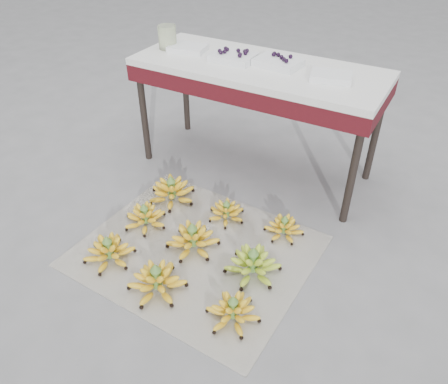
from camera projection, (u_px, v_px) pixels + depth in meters
The scene contains 17 objects.
ground at pixel (193, 244), 2.55m from camera, with size 60.00×60.00×0.00m, color slate.
newspaper_mat at pixel (196, 251), 2.50m from camera, with size 1.25×1.05×0.01m, color white.
bunch_front_left at pixel (109, 251), 2.41m from camera, with size 0.37×0.37×0.17m.
bunch_front_center at pixel (157, 281), 2.23m from camera, with size 0.36×0.36×0.18m.
bunch_front_right at pixel (233, 311), 2.08m from camera, with size 0.31×0.31×0.16m.
bunch_mid_left at pixel (145, 217), 2.65m from camera, with size 0.33×0.33×0.16m.
bunch_mid_center at pixel (193, 239), 2.48m from camera, with size 0.39×0.39×0.18m.
bunch_mid_right at pixel (253, 264), 2.32m from camera, with size 0.37×0.37×0.19m.
bunch_back_left at pixel (172, 192), 2.84m from camera, with size 0.38×0.38×0.19m.
bunch_back_center at pixel (226, 212), 2.70m from camera, with size 0.30×0.30×0.14m.
bunch_back_right at pixel (284, 228), 2.58m from camera, with size 0.27×0.27×0.14m.
vendor_table at pixel (258, 78), 2.80m from camera, with size 1.61×0.64×0.77m.
tray_far_left at pixel (188, 48), 2.94m from camera, with size 0.27×0.22×0.04m.
tray_left at pixel (233, 57), 2.79m from camera, with size 0.28×0.20×0.07m.
tray_right at pixel (278, 62), 2.71m from camera, with size 0.30×0.23×0.07m.
tray_far_right at pixel (331, 76), 2.54m from camera, with size 0.27×0.22×0.04m.
glass_jar at pixel (167, 37), 2.95m from camera, with size 0.12×0.12×0.15m, color #E0EEBD.
Camera 1 is at (1.07, -1.55, 1.75)m, focal length 35.00 mm.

